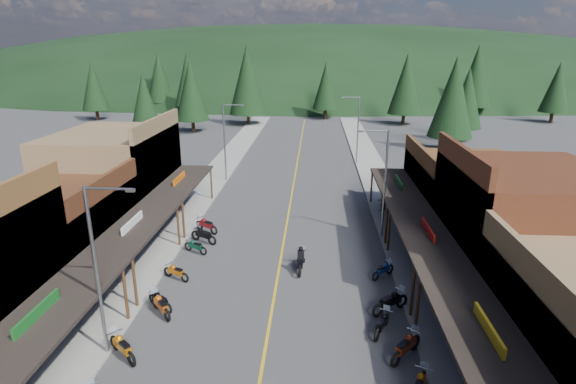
% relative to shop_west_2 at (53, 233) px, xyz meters
% --- Properties ---
extents(ground, '(220.00, 220.00, 0.00)m').
position_rel_shop_west_2_xyz_m(ground, '(13.75, -1.70, -2.53)').
color(ground, '#38383A').
rests_on(ground, ground).
extents(centerline, '(0.15, 90.00, 0.01)m').
position_rel_shop_west_2_xyz_m(centerline, '(13.75, 18.30, -2.53)').
color(centerline, gold).
rests_on(centerline, ground).
extents(sidewalk_west, '(3.40, 94.00, 0.15)m').
position_rel_shop_west_2_xyz_m(sidewalk_west, '(5.05, 18.30, -2.46)').
color(sidewalk_west, gray).
rests_on(sidewalk_west, ground).
extents(sidewalk_east, '(3.40, 94.00, 0.15)m').
position_rel_shop_west_2_xyz_m(sidewalk_east, '(22.45, 18.30, -2.46)').
color(sidewalk_east, gray).
rests_on(sidewalk_east, ground).
extents(shop_west_2, '(10.90, 9.00, 6.20)m').
position_rel_shop_west_2_xyz_m(shop_west_2, '(0.00, 0.00, 0.00)').
color(shop_west_2, '#3F2111').
rests_on(shop_west_2, ground).
extents(shop_west_3, '(10.90, 10.20, 8.20)m').
position_rel_shop_west_2_xyz_m(shop_west_3, '(-0.03, 9.60, 0.99)').
color(shop_west_3, brown).
rests_on(shop_west_3, ground).
extents(shop_east_2, '(10.90, 9.00, 8.20)m').
position_rel_shop_west_2_xyz_m(shop_east_2, '(27.54, 0.00, 0.99)').
color(shop_east_2, '#562B19').
rests_on(shop_east_2, ground).
extents(shop_east_3, '(10.90, 10.20, 6.20)m').
position_rel_shop_west_2_xyz_m(shop_east_3, '(27.51, 9.60, -0.00)').
color(shop_east_3, '#4C2D16').
rests_on(shop_east_3, ground).
extents(streetlight_0, '(2.16, 0.18, 8.00)m').
position_rel_shop_west_2_xyz_m(streetlight_0, '(6.80, -7.70, 1.93)').
color(streetlight_0, gray).
rests_on(streetlight_0, ground).
extents(streetlight_1, '(2.16, 0.18, 8.00)m').
position_rel_shop_west_2_xyz_m(streetlight_1, '(6.80, 20.30, 1.93)').
color(streetlight_1, gray).
rests_on(streetlight_1, ground).
extents(streetlight_2, '(2.16, 0.18, 8.00)m').
position_rel_shop_west_2_xyz_m(streetlight_2, '(20.71, 6.30, 1.93)').
color(streetlight_2, gray).
rests_on(streetlight_2, ground).
extents(streetlight_3, '(2.16, 0.18, 8.00)m').
position_rel_shop_west_2_xyz_m(streetlight_3, '(20.71, 28.30, 1.93)').
color(streetlight_3, gray).
rests_on(streetlight_3, ground).
extents(ridge_hill, '(310.00, 140.00, 60.00)m').
position_rel_shop_west_2_xyz_m(ridge_hill, '(13.75, 133.30, -2.53)').
color(ridge_hill, black).
rests_on(ridge_hill, ground).
extents(pine_0, '(5.04, 5.04, 11.00)m').
position_rel_shop_west_2_xyz_m(pine_0, '(-26.25, 60.30, 3.95)').
color(pine_0, black).
rests_on(pine_0, ground).
extents(pine_1, '(5.88, 5.88, 12.50)m').
position_rel_shop_west_2_xyz_m(pine_1, '(-10.25, 68.30, 4.70)').
color(pine_1, black).
rests_on(pine_1, ground).
extents(pine_2, '(6.72, 6.72, 14.00)m').
position_rel_shop_west_2_xyz_m(pine_2, '(3.75, 56.30, 5.46)').
color(pine_2, black).
rests_on(pine_2, ground).
extents(pine_3, '(5.04, 5.04, 11.00)m').
position_rel_shop_west_2_xyz_m(pine_3, '(17.75, 64.30, 3.95)').
color(pine_3, black).
rests_on(pine_3, ground).
extents(pine_4, '(5.88, 5.88, 12.50)m').
position_rel_shop_west_2_xyz_m(pine_4, '(31.75, 58.30, 4.70)').
color(pine_4, black).
rests_on(pine_4, ground).
extents(pine_5, '(6.72, 6.72, 14.00)m').
position_rel_shop_west_2_xyz_m(pine_5, '(47.75, 70.30, 5.46)').
color(pine_5, black).
rests_on(pine_5, ground).
extents(pine_6, '(5.04, 5.04, 11.00)m').
position_rel_shop_west_2_xyz_m(pine_6, '(59.75, 62.30, 3.95)').
color(pine_6, black).
rests_on(pine_6, ground).
extents(pine_7, '(5.88, 5.88, 12.50)m').
position_rel_shop_west_2_xyz_m(pine_7, '(-18.25, 74.30, 4.70)').
color(pine_7, black).
rests_on(pine_7, ground).
extents(pine_8, '(4.48, 4.48, 10.00)m').
position_rel_shop_west_2_xyz_m(pine_8, '(-8.25, 38.30, 3.44)').
color(pine_8, black).
rests_on(pine_8, ground).
extents(pine_9, '(4.93, 4.93, 10.80)m').
position_rel_shop_west_2_xyz_m(pine_9, '(37.75, 43.30, 3.85)').
color(pine_9, black).
rests_on(pine_9, ground).
extents(pine_10, '(5.38, 5.38, 11.60)m').
position_rel_shop_west_2_xyz_m(pine_10, '(-4.25, 48.30, 4.25)').
color(pine_10, black).
rests_on(pine_10, ground).
extents(pine_11, '(5.82, 5.82, 12.40)m').
position_rel_shop_west_2_xyz_m(pine_11, '(33.75, 36.30, 4.65)').
color(pine_11, black).
rests_on(pine_11, ground).
extents(bike_west_5, '(2.16, 2.01, 1.26)m').
position_rel_shop_west_2_xyz_m(bike_west_5, '(7.47, -7.91, -1.90)').
color(bike_west_5, '#BA6A0D').
rests_on(bike_west_5, ground).
extents(bike_west_6, '(1.95, 2.07, 1.22)m').
position_rel_shop_west_2_xyz_m(bike_west_6, '(8.04, -4.44, -1.92)').
color(bike_west_6, '#C4540E').
rests_on(bike_west_6, ground).
extents(bike_west_7, '(1.92, 1.64, 1.09)m').
position_rel_shop_west_2_xyz_m(bike_west_7, '(7.82, -3.90, -1.99)').
color(bike_west_7, black).
rests_on(bike_west_7, ground).
extents(bike_west_8, '(1.99, 1.46, 1.10)m').
position_rel_shop_west_2_xyz_m(bike_west_8, '(7.71, -0.72, -1.99)').
color(bike_west_8, '#BF650D').
rests_on(bike_west_8, ground).
extents(bike_west_9, '(1.98, 1.46, 1.09)m').
position_rel_shop_west_2_xyz_m(bike_west_9, '(7.93, 2.97, -1.99)').
color(bike_west_9, '#0D452C').
rests_on(bike_west_9, ground).
extents(bike_west_10, '(2.33, 1.75, 1.29)m').
position_rel_shop_west_2_xyz_m(bike_west_10, '(8.07, 4.67, -1.89)').
color(bike_west_10, black).
rests_on(bike_west_10, ground).
extents(bike_west_11, '(2.27, 1.88, 1.28)m').
position_rel_shop_west_2_xyz_m(bike_west_11, '(7.82, 6.57, -1.89)').
color(bike_west_11, maroon).
rests_on(bike_west_11, ground).
extents(bike_east_5, '(2.08, 2.23, 1.31)m').
position_rel_shop_west_2_xyz_m(bike_east_5, '(20.09, -7.15, -1.88)').
color(bike_east_5, maroon).
rests_on(bike_east_5, ground).
extents(bike_east_6, '(1.48, 2.12, 1.16)m').
position_rel_shop_west_2_xyz_m(bike_east_6, '(19.27, -5.36, -1.95)').
color(bike_east_6, black).
rests_on(bike_east_6, ground).
extents(bike_east_7, '(2.38, 1.98, 1.34)m').
position_rel_shop_west_2_xyz_m(bike_east_7, '(19.96, -3.48, -1.86)').
color(bike_east_7, black).
rests_on(bike_east_7, ground).
extents(bike_east_8, '(1.81, 1.77, 1.08)m').
position_rel_shop_west_2_xyz_m(bike_east_8, '(20.12, 0.30, -1.99)').
color(bike_east_8, navy).
rests_on(bike_east_8, ground).
extents(rider_on_bike, '(0.87, 2.34, 1.76)m').
position_rel_shop_west_2_xyz_m(rider_on_bike, '(15.13, 0.86, -1.83)').
color(rider_on_bike, black).
rests_on(rider_on_bike, ground).
extents(pedestrian_east_a, '(0.53, 0.66, 1.58)m').
position_rel_shop_west_2_xyz_m(pedestrian_east_a, '(22.52, -4.67, -1.59)').
color(pedestrian_east_a, black).
rests_on(pedestrian_east_a, sidewalk_east).
extents(pedestrian_east_b, '(1.01, 0.85, 1.80)m').
position_rel_shop_west_2_xyz_m(pedestrian_east_b, '(21.59, 11.85, -1.48)').
color(pedestrian_east_b, brown).
rests_on(pedestrian_east_b, sidewalk_east).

